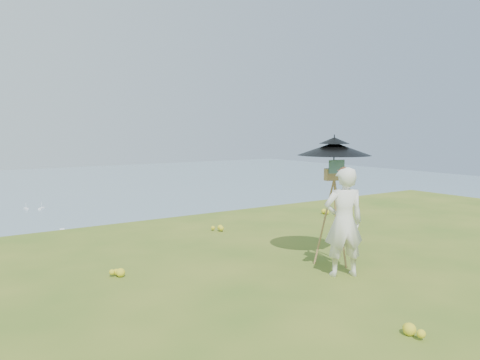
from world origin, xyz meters
TOP-DOWN VIEW (x-y plane):
  - slope_trees at (0.00, 35.00)m, footprint 110.00×50.00m
  - painter at (-2.20, 1.48)m, footprint 0.68×0.59m
  - field_easel at (-1.88, 2.00)m, footprint 0.76×0.76m
  - sun_umbrella at (-1.87, 2.02)m, footprint 1.51×1.51m
  - painter_cap at (-2.20, 1.48)m, footprint 0.24×0.27m

SIDE VIEW (x-z plane):
  - slope_trees at x=0.00m, z-range -18.00..-12.00m
  - painter at x=-2.20m, z-range 0.00..1.58m
  - field_easel at x=-1.88m, z-range 0.00..1.65m
  - painter_cap at x=-2.20m, z-range 1.49..1.59m
  - sun_umbrella at x=-1.87m, z-range 1.36..2.04m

